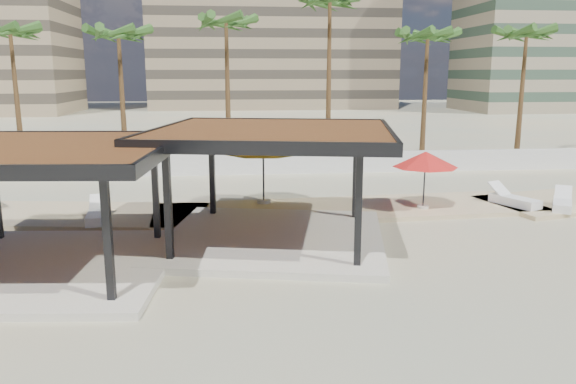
# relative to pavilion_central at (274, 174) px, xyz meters

# --- Properties ---
(ground) EXTENTS (200.00, 200.00, 0.00)m
(ground) POSITION_rel_pavilion_central_xyz_m (1.48, -3.12, -2.30)
(ground) COLOR tan
(ground) RESTS_ON ground
(promenade) EXTENTS (44.45, 7.97, 0.24)m
(promenade) POSITION_rel_pavilion_central_xyz_m (3.48, 4.55, -2.24)
(promenade) COLOR #C6B284
(promenade) RESTS_ON ground
(boundary_wall) EXTENTS (56.00, 0.30, 1.20)m
(boundary_wall) POSITION_rel_pavilion_central_xyz_m (1.48, 12.88, -1.70)
(boundary_wall) COLOR silver
(boundary_wall) RESTS_ON ground
(building_mid) EXTENTS (38.00, 16.00, 30.40)m
(building_mid) POSITION_rel_pavilion_central_xyz_m (5.48, 74.88, 11.97)
(building_mid) COLOR #847259
(building_mid) RESTS_ON ground
(pavilion_central) EXTENTS (8.99, 8.99, 3.86)m
(pavilion_central) POSITION_rel_pavilion_central_xyz_m (0.00, 0.00, 0.00)
(pavilion_central) COLOR beige
(pavilion_central) RESTS_ON ground
(pavilion_west) EXTENTS (7.86, 7.86, 3.68)m
(pavilion_west) POSITION_rel_pavilion_central_xyz_m (-6.74, -2.23, -0.11)
(pavilion_west) COLOR beige
(pavilion_west) RESTS_ON ground
(umbrella_b) EXTENTS (4.10, 4.10, 2.93)m
(umbrella_b) POSITION_rel_pavilion_central_xyz_m (-0.05, 4.97, 0.39)
(umbrella_b) COLOR beige
(umbrella_b) RESTS_ON promenade
(umbrella_c) EXTENTS (3.13, 3.13, 2.34)m
(umbrella_c) POSITION_rel_pavilion_central_xyz_m (6.37, 3.34, -0.11)
(umbrella_c) COLOR beige
(umbrella_c) RESTS_ON promenade
(lounger_a) EXTENTS (0.97, 2.20, 0.81)m
(lounger_a) POSITION_rel_pavilion_central_xyz_m (-6.42, 2.73, -1.93)
(lounger_a) COLOR white
(lounger_a) RESTS_ON promenade
(lounger_b) EXTENTS (1.67, 2.13, 0.79)m
(lounger_b) POSITION_rel_pavilion_central_xyz_m (12.00, 2.72, -1.93)
(lounger_b) COLOR white
(lounger_b) RESTS_ON promenade
(lounger_c) EXTENTS (1.60, 2.34, 0.85)m
(lounger_c) POSITION_rel_pavilion_central_xyz_m (10.33, 3.50, -1.92)
(lounger_c) COLOR white
(lounger_c) RESTS_ON promenade
(palm_b) EXTENTS (3.00, 3.00, 8.70)m
(palm_b) POSITION_rel_pavilion_central_xyz_m (-13.52, 15.58, 5.27)
(palm_b) COLOR brown
(palm_b) RESTS_ON ground
(palm_c) EXTENTS (3.00, 3.00, 8.57)m
(palm_c) POSITION_rel_pavilion_central_xyz_m (-7.52, 14.98, 5.14)
(palm_c) COLOR brown
(palm_c) RESTS_ON ground
(palm_d) EXTENTS (3.00, 3.00, 9.29)m
(palm_d) POSITION_rel_pavilion_central_xyz_m (-1.52, 15.78, 5.82)
(palm_d) COLOR brown
(palm_d) RESTS_ON ground
(palm_e) EXTENTS (3.00, 3.00, 10.49)m
(palm_e) POSITION_rel_pavilion_central_xyz_m (4.48, 15.28, 6.95)
(palm_e) COLOR brown
(palm_e) RESTS_ON ground
(palm_f) EXTENTS (3.00, 3.00, 8.57)m
(palm_f) POSITION_rel_pavilion_central_xyz_m (10.48, 15.48, 5.15)
(palm_f) COLOR brown
(palm_f) RESTS_ON ground
(palm_g) EXTENTS (3.00, 3.00, 8.74)m
(palm_g) POSITION_rel_pavilion_central_xyz_m (16.48, 15.08, 5.30)
(palm_g) COLOR brown
(palm_g) RESTS_ON ground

